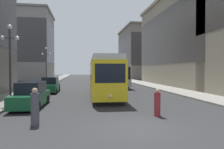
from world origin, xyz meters
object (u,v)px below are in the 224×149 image
Objects in this scene: streetcar at (104,76)px; lamp_post_left_far at (46,61)px; lamp_post_left_near at (10,52)px; transit_bus at (113,74)px; pedestrian_crossing_near at (157,103)px; parked_car_left_mid at (31,95)px; parked_car_left_near at (50,85)px; pedestrian_crossing_far at (35,108)px.

lamp_post_left_far is (-7.75, 13.15, 2.01)m from streetcar.
lamp_post_left_far is at bearing 90.00° from lamp_post_left_near.
transit_bus is 21.61m from pedestrian_crossing_near.
parked_car_left_mid is at bearing -118.92° from transit_bus.
parked_car_left_near is 14.52m from pedestrian_crossing_far.
lamp_post_left_near is 0.99× the size of lamp_post_left_far.
parked_car_left_near is (-5.85, 4.23, -1.26)m from streetcar.
lamp_post_left_near reaches higher than transit_bus.
lamp_post_left_far is at bearing 134.88° from pedestrian_crossing_near.
lamp_post_left_near reaches higher than parked_car_left_near.
lamp_post_left_near reaches higher than pedestrian_crossing_near.
lamp_post_left_far reaches higher than pedestrian_crossing_near.
transit_bus is 19.56m from parked_car_left_mid.
pedestrian_crossing_near is 6.69m from pedestrian_crossing_far.
transit_bus is 6.81× the size of pedestrian_crossing_far.
transit_bus is 7.67× the size of pedestrian_crossing_near.
pedestrian_crossing_far is 0.30× the size of lamp_post_left_far.
streetcar reaches higher than parked_car_left_mid.
parked_car_left_near reaches higher than pedestrian_crossing_far.
parked_car_left_mid is 18.76m from lamp_post_left_far.
streetcar is 7.79× the size of pedestrian_crossing_near.
streetcar is 2.74× the size of parked_car_left_near.
pedestrian_crossing_near is 0.26× the size of lamp_post_left_far.
lamp_post_left_far is at bearing 102.62° from parked_car_left_near.
lamp_post_left_near is at bearing -152.62° from streetcar.
pedestrian_crossing_far is (-7.52, -22.41, -1.10)m from transit_bus.
transit_bus is 23.66m from pedestrian_crossing_far.
pedestrian_crossing_far is (1.32, -5.00, -0.00)m from parked_car_left_mid.
pedestrian_crossing_far reaches higher than pedestrian_crossing_near.
pedestrian_crossing_near is at bearing -94.35° from transit_bus.
lamp_post_left_near is at bearing -126.06° from transit_bus.
lamp_post_left_far is (0.00, 16.85, 0.03)m from lamp_post_left_near.
transit_bus is at bearing 65.00° from parked_car_left_mid.
streetcar is 9.70m from pedestrian_crossing_near.
lamp_post_left_near is at bearing -102.88° from parked_car_left_near.
parked_car_left_mid is 8.97m from pedestrian_crossing_near.
parked_car_left_mid is 3.10× the size of pedestrian_crossing_near.
pedestrian_crossing_far is at bearing -63.72° from lamp_post_left_near.
pedestrian_crossing_near is (7.95, -4.15, -0.10)m from parked_car_left_mid.
transit_bus reaches higher than parked_car_left_near.
transit_bus is 11.94m from parked_car_left_near.
pedestrian_crossing_far is 0.30× the size of lamp_post_left_near.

